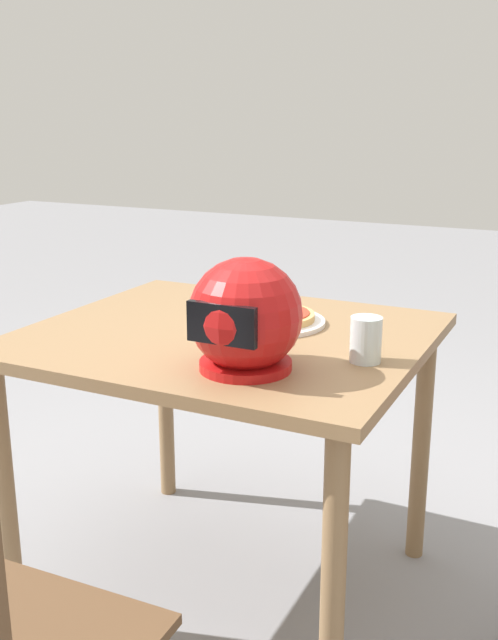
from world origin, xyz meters
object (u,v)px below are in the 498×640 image
(motorcycle_helmet, at_px, (245,317))
(drinking_glass, at_px, (366,340))
(pizza, at_px, (270,315))
(dining_table, at_px, (227,367))

(motorcycle_helmet, distance_m, drinking_glass, 0.28)
(motorcycle_helmet, relative_size, drinking_glass, 2.39)
(pizza, bearing_deg, motorcycle_helmet, 105.91)
(drinking_glass, bearing_deg, motorcycle_helmet, 37.00)
(drinking_glass, bearing_deg, pizza, -30.13)
(pizza, height_order, motorcycle_helmet, motorcycle_helmet)
(dining_table, height_order, motorcycle_helmet, motorcycle_helmet)
(dining_table, height_order, drinking_glass, drinking_glass)
(motorcycle_helmet, height_order, drinking_glass, motorcycle_helmet)
(motorcycle_helmet, bearing_deg, dining_table, -54.50)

